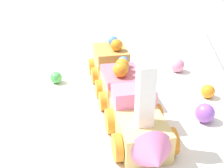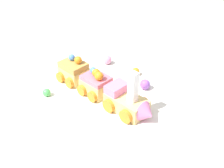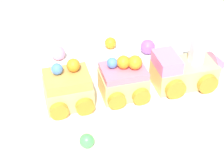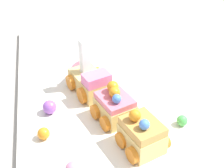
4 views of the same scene
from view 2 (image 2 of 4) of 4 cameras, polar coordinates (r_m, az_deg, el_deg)
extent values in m
plane|color=gray|center=(0.78, -1.47, -3.24)|extent=(10.00, 10.00, 0.00)
cube|color=white|center=(0.78, -1.48, -2.88)|extent=(0.82, 0.34, 0.01)
cube|color=#E5C675|center=(0.72, 2.67, -3.67)|extent=(0.11, 0.08, 0.04)
cube|color=pink|center=(0.72, 0.85, -0.74)|extent=(0.05, 0.06, 0.02)
cone|color=pink|center=(0.69, 6.48, -5.44)|extent=(0.04, 0.06, 0.05)
cube|color=white|center=(0.70, 3.79, -2.43)|extent=(0.02, 0.02, 0.02)
cube|color=white|center=(0.68, 3.85, -1.20)|extent=(0.02, 0.02, 0.02)
cube|color=white|center=(0.67, 3.90, 0.07)|extent=(0.02, 0.02, 0.02)
cube|color=white|center=(0.66, 3.96, 1.37)|extent=(0.02, 0.02, 0.02)
cylinder|color=orange|center=(0.69, 2.58, -5.95)|extent=(0.03, 0.02, 0.03)
cylinder|color=orange|center=(0.73, 5.92, -3.65)|extent=(0.03, 0.02, 0.03)
cylinder|color=orange|center=(0.72, -0.63, -4.03)|extent=(0.03, 0.02, 0.03)
cylinder|color=orange|center=(0.76, 2.75, -1.92)|extent=(0.03, 0.02, 0.03)
cube|color=#E5C675|center=(0.78, -2.90, -0.48)|extent=(0.08, 0.07, 0.04)
cube|color=#E57084|center=(0.77, -2.95, 1.02)|extent=(0.08, 0.07, 0.01)
sphere|color=#4C84E0|center=(0.77, -3.48, 2.52)|extent=(0.02, 0.02, 0.02)
sphere|color=orange|center=(0.76, -2.93, 2.06)|extent=(0.03, 0.03, 0.02)
sphere|color=orange|center=(0.74, -2.42, 1.46)|extent=(0.03, 0.03, 0.02)
cylinder|color=orange|center=(0.75, -3.65, -2.34)|extent=(0.03, 0.02, 0.03)
cylinder|color=orange|center=(0.79, -0.27, -0.40)|extent=(0.03, 0.02, 0.03)
cylinder|color=orange|center=(0.78, -5.55, -1.18)|extent=(0.03, 0.02, 0.03)
cylinder|color=orange|center=(0.81, -2.19, 0.66)|extent=(0.03, 0.02, 0.03)
cube|color=#E5C675|center=(0.83, -6.98, 1.86)|extent=(0.08, 0.07, 0.04)
cube|color=#CC9347|center=(0.82, -7.10, 3.42)|extent=(0.08, 0.07, 0.02)
sphere|color=#4C84E0|center=(0.83, -7.38, 4.85)|extent=(0.02, 0.02, 0.02)
sphere|color=orange|center=(0.81, -6.22, 4.39)|extent=(0.03, 0.03, 0.02)
cylinder|color=orange|center=(0.81, -7.81, 0.21)|extent=(0.03, 0.02, 0.03)
cylinder|color=orange|center=(0.84, -4.48, 1.92)|extent=(0.03, 0.02, 0.03)
cylinder|color=orange|center=(0.83, -9.46, 1.22)|extent=(0.03, 0.02, 0.03)
cylinder|color=orange|center=(0.87, -6.16, 2.84)|extent=(0.03, 0.02, 0.03)
sphere|color=orange|center=(0.86, 4.36, 2.28)|extent=(0.02, 0.02, 0.02)
sphere|color=pink|center=(0.91, -0.87, 4.43)|extent=(0.03, 0.03, 0.03)
sphere|color=#4CBC56|center=(0.79, -11.87, -1.53)|extent=(0.02, 0.02, 0.02)
sphere|color=#9956C6|center=(0.80, 6.04, -0.08)|extent=(0.03, 0.03, 0.03)
camera|label=1|loc=(0.41, 26.79, -2.10)|focal=50.00mm
camera|label=3|loc=(0.62, -48.10, 15.83)|focal=60.00mm
camera|label=4|loc=(1.09, -9.24, 29.52)|focal=50.00mm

